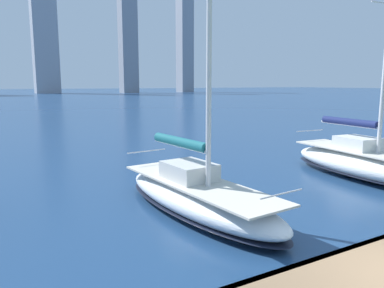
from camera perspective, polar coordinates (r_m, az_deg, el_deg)
sailboat_navy at (r=18.14m, az=24.83°, el=-2.53°), size 2.95×7.99×11.30m
sailboat_teal at (r=12.19m, az=0.70°, el=-7.50°), size 2.86×7.89×11.53m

